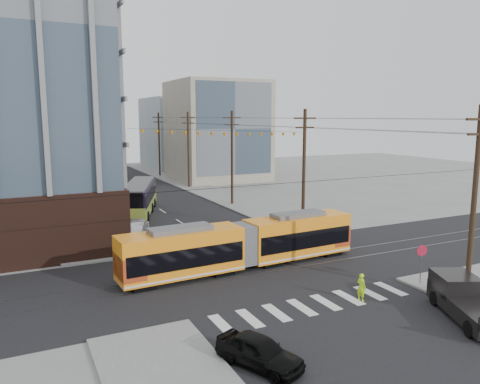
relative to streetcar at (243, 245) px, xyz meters
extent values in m
plane|color=slate|center=(0.67, -4.50, -1.66)|extent=(160.00, 160.00, 0.00)
cube|color=gray|center=(16.67, 43.50, 6.34)|extent=(14.00, 14.00, 16.00)
cube|color=gray|center=(-13.33, 67.50, 8.34)|extent=(16.00, 18.00, 20.00)
cube|color=#8C99A5|center=(18.67, 63.50, 5.34)|extent=(16.00, 16.00, 14.00)
cylinder|color=black|center=(9.17, -10.50, 3.84)|extent=(0.30, 0.30, 11.00)
cylinder|color=black|center=(9.17, 51.50, 3.84)|extent=(0.30, 0.30, 11.00)
imported|color=black|center=(-5.12, -11.86, -0.99)|extent=(3.10, 4.26, 1.35)
imported|color=#B2B5B8|center=(-4.87, 10.88, -0.88)|extent=(3.29, 5.01, 1.56)
imported|color=beige|center=(-4.27, 12.93, -0.99)|extent=(3.40, 4.97, 1.34)
imported|color=#585F67|center=(-5.10, 18.84, -1.07)|extent=(2.92, 4.59, 1.18)
imported|color=#BCFE17|center=(3.44, -8.15, -0.86)|extent=(0.48, 0.64, 1.60)
cube|color=gray|center=(8.97, 6.65, -1.24)|extent=(2.61, 4.27, 0.85)
camera|label=1|loc=(-13.79, -27.84, 8.69)|focal=35.00mm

